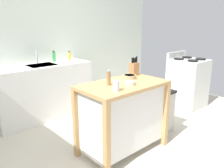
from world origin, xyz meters
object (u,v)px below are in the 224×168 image
at_px(drinking_cup, 116,86).
at_px(bottle_hand_soap, 54,57).
at_px(pepper_grinder, 109,78).
at_px(trash_bin, 161,111).
at_px(knife_block, 134,68).
at_px(bottle_dish_soap, 69,56).
at_px(kitchen_island, 123,114).
at_px(bowl_ceramic_wide, 130,77).
at_px(sink_faucet, 37,57).
at_px(bowl_ceramic_small, 130,83).
at_px(stove, 187,83).

xyz_separation_m(drinking_cup, bottle_hand_soap, (0.34, 1.95, 0.05)).
relative_size(pepper_grinder, trash_bin, 0.29).
xyz_separation_m(knife_block, trash_bin, (0.36, -0.21, -0.66)).
bearing_deg(bottle_dish_soap, kitchen_island, -100.97).
relative_size(bowl_ceramic_wide, sink_faucet, 0.74).
relative_size(bottle_hand_soap, bottle_dish_soap, 1.13).
height_order(bowl_ceramic_small, sink_faucet, sink_faucet).
bearing_deg(pepper_grinder, stove, 6.56).
relative_size(bowl_ceramic_wide, stove, 0.16).
relative_size(bowl_ceramic_small, stove, 0.12).
bearing_deg(sink_faucet, knife_block, -67.82).
bearing_deg(pepper_grinder, bottle_hand_soap, 82.18).
bearing_deg(bottle_dish_soap, sink_faucet, 172.28).
relative_size(kitchen_island, bowl_ceramic_small, 8.68).
bearing_deg(trash_bin, sink_faucet, 119.18).
xyz_separation_m(bowl_ceramic_wide, bottle_dish_soap, (0.11, 1.62, 0.07)).
distance_m(bowl_ceramic_small, drinking_cup, 0.30).
relative_size(pepper_grinder, sink_faucet, 0.82).
height_order(kitchen_island, drinking_cup, drinking_cup).
distance_m(bowl_ceramic_wide, bottle_dish_soap, 1.62).
bearing_deg(trash_bin, bottle_hand_soap, 111.73).
distance_m(bowl_ceramic_small, stove, 2.11).
height_order(kitchen_island, bottle_dish_soap, bottle_dish_soap).
distance_m(sink_faucet, stove, 2.77).
bearing_deg(stove, bowl_ceramic_wide, -173.69).
height_order(bowl_ceramic_wide, bottle_dish_soap, bottle_dish_soap).
bearing_deg(bowl_ceramic_small, sink_faucet, 97.43).
relative_size(trash_bin, sink_faucet, 2.86).
bearing_deg(bowl_ceramic_wide, bowl_ceramic_small, -135.52).
xyz_separation_m(kitchen_island, drinking_cup, (-0.28, -0.17, 0.44)).
bearing_deg(bottle_hand_soap, stove, -36.68).
bearing_deg(sink_faucet, pepper_grinder, -88.00).
bearing_deg(sink_faucet, bowl_ceramic_wide, -74.78).
relative_size(bowl_ceramic_wide, trash_bin, 0.26).
bearing_deg(bottle_dish_soap, pepper_grinder, -107.09).
distance_m(knife_block, pepper_grinder, 0.61).
height_order(pepper_grinder, bottle_dish_soap, bottle_dish_soap).
height_order(bowl_ceramic_small, pepper_grinder, pepper_grinder).
distance_m(bowl_ceramic_wide, pepper_grinder, 0.41).
distance_m(kitchen_island, bowl_ceramic_wide, 0.48).
height_order(bowl_ceramic_wide, drinking_cup, drinking_cup).
xyz_separation_m(kitchen_island, trash_bin, (0.77, -0.01, -0.18)).
relative_size(bowl_ceramic_wide, bottle_dish_soap, 0.97).
distance_m(bowl_ceramic_wide, trash_bin, 0.82).
relative_size(bottle_dish_soap, stove, 0.17).
bearing_deg(sink_faucet, trash_bin, -60.82).
height_order(trash_bin, sink_faucet, sink_faucet).
xyz_separation_m(trash_bin, stove, (1.26, 0.32, 0.14)).
xyz_separation_m(bowl_ceramic_wide, bottle_hand_soap, (-0.16, 1.67, 0.09)).
bearing_deg(bowl_ceramic_wide, knife_block, 27.07).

